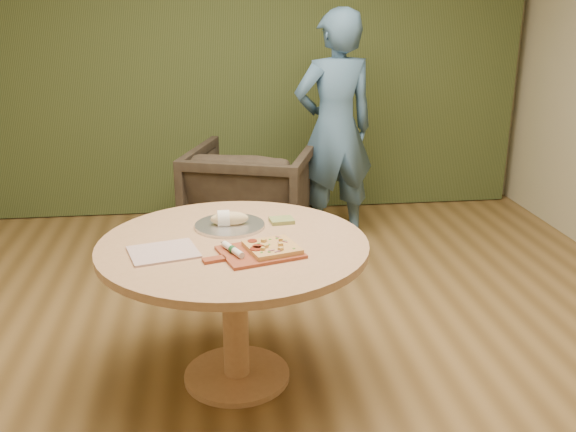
# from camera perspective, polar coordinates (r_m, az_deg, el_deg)

# --- Properties ---
(room_shell) EXTENTS (5.04, 6.04, 2.84)m
(room_shell) POSITION_cam_1_polar(r_m,az_deg,el_deg) (2.85, 0.87, 9.62)
(room_shell) COLOR brown
(room_shell) RESTS_ON ground
(curtain) EXTENTS (4.80, 0.14, 2.78)m
(curtain) POSITION_cam_1_polar(r_m,az_deg,el_deg) (5.71, -3.32, 14.24)
(curtain) COLOR #2E3919
(curtain) RESTS_ON ground
(pedestal_table) EXTENTS (1.30, 1.30, 0.75)m
(pedestal_table) POSITION_cam_1_polar(r_m,az_deg,el_deg) (3.13, -4.83, -4.70)
(pedestal_table) COLOR tan
(pedestal_table) RESTS_ON ground
(pizza_paddle) EXTENTS (0.47, 0.37, 0.01)m
(pizza_paddle) POSITION_cam_1_polar(r_m,az_deg,el_deg) (2.92, -2.67, -3.26)
(pizza_paddle) COLOR brown
(pizza_paddle) RESTS_ON pedestal_table
(flatbread_pizza) EXTENTS (0.27, 0.27, 0.04)m
(flatbread_pizza) POSITION_cam_1_polar(r_m,az_deg,el_deg) (2.93, -1.45, -2.81)
(flatbread_pizza) COLOR tan
(flatbread_pizza) RESTS_ON pizza_paddle
(cutlery_roll) EXTENTS (0.10, 0.19, 0.03)m
(cutlery_roll) POSITION_cam_1_polar(r_m,az_deg,el_deg) (2.90, -4.93, -2.99)
(cutlery_roll) COLOR silver
(cutlery_roll) RESTS_ON pizza_paddle
(newspaper) EXTENTS (0.35, 0.32, 0.01)m
(newspaper) POSITION_cam_1_polar(r_m,az_deg,el_deg) (2.99, -11.02, -3.17)
(newspaper) COLOR silver
(newspaper) RESTS_ON pedestal_table
(serving_tray) EXTENTS (0.36, 0.36, 0.02)m
(serving_tray) POSITION_cam_1_polar(r_m,az_deg,el_deg) (3.28, -5.20, -0.83)
(serving_tray) COLOR silver
(serving_tray) RESTS_ON pedestal_table
(bread_roll) EXTENTS (0.19, 0.09, 0.09)m
(bread_roll) POSITION_cam_1_polar(r_m,az_deg,el_deg) (3.26, -5.38, -0.24)
(bread_roll) COLOR #DABE85
(bread_roll) RESTS_ON serving_tray
(green_packet) EXTENTS (0.13, 0.11, 0.02)m
(green_packet) POSITION_cam_1_polar(r_m,az_deg,el_deg) (3.33, -0.56, -0.39)
(green_packet) COLOR #5B682E
(green_packet) RESTS_ON pedestal_table
(armchair) EXTENTS (1.09, 1.06, 0.90)m
(armchair) POSITION_cam_1_polar(r_m,az_deg,el_deg) (4.86, -3.26, 2.02)
(armchair) COLOR black
(armchair) RESTS_ON ground
(person_standing) EXTENTS (0.73, 0.56, 1.80)m
(person_standing) POSITION_cam_1_polar(r_m,az_deg,el_deg) (4.97, 4.16, 7.68)
(person_standing) COLOR #3C5E7F
(person_standing) RESTS_ON ground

